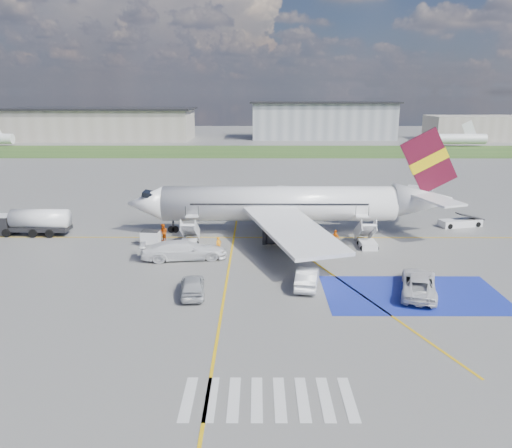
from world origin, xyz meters
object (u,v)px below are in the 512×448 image
object	(u,v)px
fuel_tanker	(31,224)
gpu_cart	(150,239)
car_silver_b	(307,278)
belt_loader	(460,223)
van_white_b	(184,247)
van_white_a	(419,280)
car_silver_a	(193,285)
airliner	(292,204)

from	to	relation	value
fuel_tanker	gpu_cart	size ratio (longest dim) A/B	4.42
car_silver_b	gpu_cart	bearing A→B (deg)	-27.06
belt_loader	van_white_b	distance (m)	33.67
belt_loader	car_silver_b	world-z (taller)	belt_loader
fuel_tanker	van_white_a	size ratio (longest dim) A/B	1.56
car_silver_b	van_white_b	bearing A→B (deg)	-22.33
car_silver_b	van_white_a	xyz separation A→B (m)	(8.82, -1.13, 0.25)
belt_loader	car_silver_a	distance (m)	36.18
airliner	van_white_a	world-z (taller)	airliner
van_white_b	car_silver_a	bearing A→B (deg)	-175.17
fuel_tanker	car_silver_a	bearing A→B (deg)	-38.13
car_silver_a	belt_loader	bearing A→B (deg)	-151.02
belt_loader	van_white_a	bearing A→B (deg)	-132.94
airliner	belt_loader	bearing A→B (deg)	8.03
airliner	fuel_tanker	size ratio (longest dim) A/B	4.20
airliner	gpu_cart	world-z (taller)	airliner
airliner	car_silver_a	bearing A→B (deg)	-116.41
van_white_a	van_white_b	xyz separation A→B (m)	(-19.97, 8.19, 0.14)
car_silver_a	van_white_a	distance (m)	18.05
airliner	fuel_tanker	world-z (taller)	airliner
gpu_cart	car_silver_b	world-z (taller)	car_silver_b
car_silver_a	van_white_b	distance (m)	9.01
belt_loader	car_silver_b	bearing A→B (deg)	-150.11
belt_loader	car_silver_a	bearing A→B (deg)	-158.24
fuel_tanker	belt_loader	bearing A→B (deg)	6.59
gpu_cart	car_silver_a	distance (m)	14.64
belt_loader	airliner	bearing A→B (deg)	174.26
airliner	belt_loader	size ratio (longest dim) A/B	6.56
gpu_cart	car_silver_a	bearing A→B (deg)	-61.02
van_white_a	car_silver_a	bearing A→B (deg)	18.36
airliner	van_white_b	world-z (taller)	airliner
fuel_tanker	van_white_a	world-z (taller)	fuel_tanker
gpu_cart	van_white_b	xyz separation A→B (m)	(4.18, -4.52, 0.48)
van_white_a	car_silver_b	bearing A→B (deg)	9.14
belt_loader	car_silver_a	world-z (taller)	belt_loader
fuel_tanker	van_white_b	xyz separation A→B (m)	(18.33, -8.36, -0.05)
gpu_cart	van_white_b	distance (m)	6.17
airliner	belt_loader	world-z (taller)	airliner
airliner	van_white_b	size ratio (longest dim) A/B	6.03
airliner	gpu_cart	xyz separation A→B (m)	(-15.11, -4.83, -2.68)
car_silver_a	van_white_a	size ratio (longest dim) A/B	0.84
van_white_a	van_white_b	size ratio (longest dim) A/B	0.92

